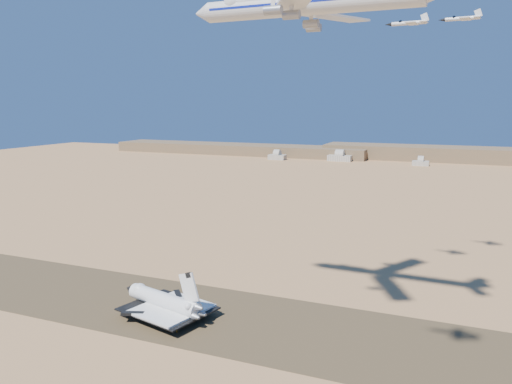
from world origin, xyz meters
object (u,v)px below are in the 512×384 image
at_px(carrier_747, 301,5).
at_px(chase_jet_d, 408,23).
at_px(shuttle, 164,302).
at_px(crew_c, 164,325).
at_px(crew_b, 167,328).
at_px(crew_a, 177,330).
at_px(chase_jet_e, 462,18).

height_order(carrier_747, chase_jet_d, carrier_747).
xyz_separation_m(shuttle, crew_c, (5.22, -7.84, -4.17)).
bearing_deg(crew_b, crew_a, -127.14).
distance_m(crew_a, crew_c, 6.23).
height_order(crew_a, crew_b, crew_a).
xyz_separation_m(shuttle, crew_b, (7.18, -9.68, -4.18)).
height_order(carrier_747, crew_b, carrier_747).
xyz_separation_m(crew_c, chase_jet_d, (67.35, 55.09, 99.95)).
bearing_deg(crew_c, carrier_747, -142.08).
xyz_separation_m(crew_a, crew_b, (-3.96, 0.09, -0.09)).
height_order(crew_a, chase_jet_d, chase_jet_d).
distance_m(shuttle, crew_b, 12.76).
bearing_deg(carrier_747, shuttle, -176.26).
relative_size(crew_c, chase_jet_e, 0.11).
bearing_deg(carrier_747, crew_a, -161.02).
relative_size(shuttle, chase_jet_e, 2.48).
xyz_separation_m(crew_a, chase_jet_d, (61.42, 57.03, 99.87)).
height_order(shuttle, crew_b, shuttle).
xyz_separation_m(shuttle, chase_jet_d, (72.57, 47.26, 95.77)).
bearing_deg(chase_jet_d, carrier_747, -112.48).
xyz_separation_m(carrier_747, crew_b, (-40.77, -11.15, -99.81)).
xyz_separation_m(carrier_747, crew_c, (-42.73, -9.31, -99.80)).
relative_size(carrier_747, crew_b, 46.74).
bearing_deg(crew_b, chase_jet_e, -81.82).
height_order(shuttle, crew_a, shuttle).
height_order(crew_b, crew_c, crew_c).
bearing_deg(shuttle, crew_c, -41.95).
distance_m(shuttle, chase_jet_d, 129.12).
height_order(shuttle, chase_jet_e, chase_jet_e).
relative_size(carrier_747, chase_jet_d, 5.00).
bearing_deg(chase_jet_d, crew_c, -134.93).
bearing_deg(carrier_747, crew_b, -162.72).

